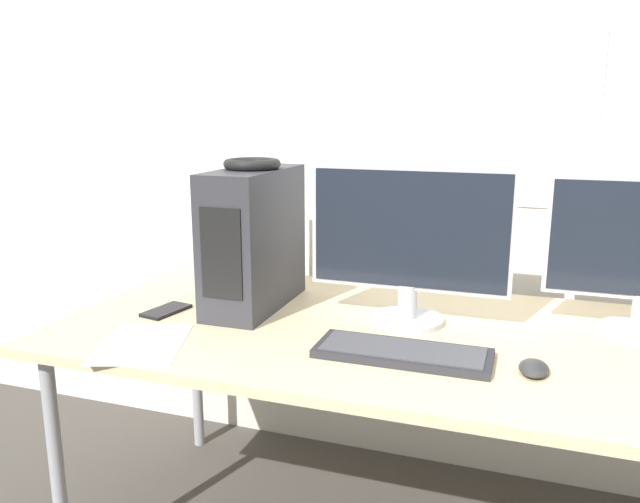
# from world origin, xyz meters

# --- Properties ---
(wall_back) EXTENTS (8.00, 0.07, 2.70)m
(wall_back) POSITION_xyz_m (-0.00, 1.05, 1.35)
(wall_back) COLOR beige
(wall_back) RESTS_ON ground_plane
(desk) EXTENTS (2.42, 0.92, 0.72)m
(desk) POSITION_xyz_m (0.00, 0.46, 0.68)
(desk) COLOR #D1BA8E
(desk) RESTS_ON ground_plane
(pc_tower) EXTENTS (0.18, 0.42, 0.42)m
(pc_tower) POSITION_xyz_m (-0.72, 0.54, 0.93)
(pc_tower) COLOR #2D2D33
(pc_tower) RESTS_ON desk
(headphones) EXTENTS (0.17, 0.17, 0.03)m
(headphones) POSITION_xyz_m (-0.72, 0.54, 1.16)
(headphones) COLOR black
(headphones) RESTS_ON pc_tower
(monitor_main) EXTENTS (0.56, 0.21, 0.45)m
(monitor_main) POSITION_xyz_m (-0.24, 0.53, 0.96)
(monitor_main) COLOR #B7B7BC
(monitor_main) RESTS_ON desk
(keyboard) EXTENTS (0.43, 0.16, 0.02)m
(keyboard) POSITION_xyz_m (-0.20, 0.28, 0.73)
(keyboard) COLOR #28282D
(keyboard) RESTS_ON desk
(mouse) EXTENTS (0.07, 0.11, 0.02)m
(mouse) POSITION_xyz_m (0.10, 0.28, 0.73)
(mouse) COLOR #2D2D2D
(mouse) RESTS_ON desk
(cell_phone) EXTENTS (0.10, 0.16, 0.01)m
(cell_phone) POSITION_xyz_m (-0.95, 0.39, 0.73)
(cell_phone) COLOR black
(cell_phone) RESTS_ON desk
(paper_sheet_left) EXTENTS (0.30, 0.35, 0.00)m
(paper_sheet_left) POSITION_xyz_m (-0.86, 0.14, 0.72)
(paper_sheet_left) COLOR white
(paper_sheet_left) RESTS_ON desk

